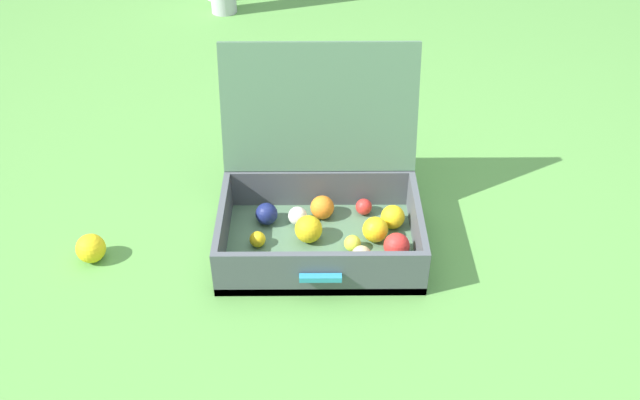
# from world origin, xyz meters

# --- Properties ---
(ground_plane) EXTENTS (16.00, 16.00, 0.00)m
(ground_plane) POSITION_xyz_m (0.00, 0.00, 0.00)
(ground_plane) COLOR #569342
(open_suitcase) EXTENTS (0.56, 0.50, 0.51)m
(open_suitcase) POSITION_xyz_m (-0.02, 0.05, 0.11)
(open_suitcase) COLOR #4C7051
(open_suitcase) RESTS_ON ground
(stray_ball_on_grass) EXTENTS (0.08, 0.08, 0.08)m
(stray_ball_on_grass) POSITION_xyz_m (-0.67, -0.05, 0.04)
(stray_ball_on_grass) COLOR yellow
(stray_ball_on_grass) RESTS_ON ground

